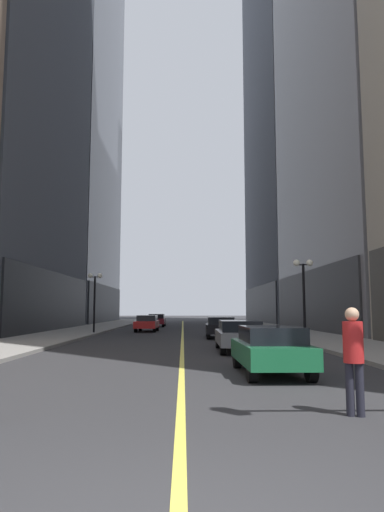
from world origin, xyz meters
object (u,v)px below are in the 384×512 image
Objects in this scene: car_grey at (239,335)px; car_black at (220,327)px; street_lamp_right_mid at (304,282)px; pedestrian_in_red_jacket at (353,352)px; car_red at (147,323)px; street_lamp_left_far at (95,289)px; car_green at (270,348)px; car_maroon at (157,320)px.

car_grey is 9.50m from car_black.
pedestrian_in_red_jacket is at bearing -101.95° from street_lamp_right_mid.
street_lamp_left_far reaches higher than car_red.
street_lamp_left_far is at bearing 109.87° from pedestrian_in_red_jacket.
car_black is at bearing -25.99° from street_lamp_left_far.
car_black is (-0.06, 16.55, 0.00)m from car_green.
street_lamp_right_mid is at bearing -36.62° from street_lamp_left_far.
car_maroon is 16.01m from street_lamp_left_far.
pedestrian_in_red_jacket is (0.49, -5.01, 0.35)m from car_green.
street_lamp_right_mid is (3.46, 16.34, 2.19)m from pedestrian_in_red_jacket.
car_red is at bearing 101.94° from car_green.
car_green is 25.99m from car_red.
car_red is at bearing -90.98° from car_maroon.
street_lamp_right_mid is (4.00, -5.22, 2.54)m from car_black.
car_black is 7.05m from street_lamp_right_mid.
street_lamp_right_mid is at bearing 78.05° from pedestrian_in_red_jacket.
street_lamp_left_far is 1.00× the size of street_lamp_right_mid.
street_lamp_right_mid reaches higher than car_red.
street_lamp_left_far is (-3.66, -15.38, 2.54)m from car_maroon.
car_grey is 16.57m from street_lamp_left_far.
car_red is 10.79m from car_maroon.
car_red is at bearing 106.27° from car_grey.
car_grey and car_red have the same top height.
car_green is 0.94× the size of street_lamp_right_mid.
street_lamp_left_far is at bearing -127.16° from car_red.
car_black is at bearing -59.08° from car_red.
car_maroon is at bearing 76.59° from street_lamp_left_far.
pedestrian_in_red_jacket is 0.41× the size of street_lamp_left_far.
car_maroon is at bearing 89.02° from car_red.
car_grey is at bearing -89.74° from car_black.
car_green and car_red have the same top height.
car_green is at bearing -78.06° from car_red.
car_maroon is at bearing 104.63° from car_black.
car_green and car_maroon have the same top height.
car_red is (-5.32, 8.88, 0.00)m from car_black.
car_maroon is (-5.13, 19.67, 0.00)m from car_black.
street_lamp_right_mid is (3.94, 11.32, 2.54)m from car_green.
car_green and car_black have the same top height.
car_red is at bearing 100.90° from pedestrian_in_red_jacket.
street_lamp_right_mid reaches higher than car_grey.
car_red and car_maroon have the same top height.
pedestrian_in_red_jacket is at bearing -87.62° from car_grey.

